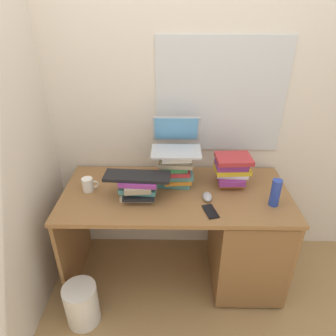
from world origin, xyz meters
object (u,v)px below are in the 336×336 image
Objects in this scene: book_stack_tall at (176,169)px; laptop at (176,142)px; desk at (230,235)px; book_stack_side at (232,169)px; book_stack_keyboard_riser at (138,187)px; water_bottle at (275,193)px; cell_phone at (210,211)px; mug at (88,185)px; wastebasket at (82,304)px; computer_mouse at (207,197)px; keyboard at (137,176)px.

laptop reaches higher than book_stack_tall.
desk is 6.21× the size of book_stack_side.
book_stack_side is (-0.01, 0.13, 0.47)m from desk.
book_stack_tall is 0.97× the size of book_stack_keyboard_riser.
laptop is 0.72m from water_bottle.
laptop is 2.43× the size of cell_phone.
desk is at bearing -25.11° from laptop.
book_stack_tall is at bearing 34.98° from book_stack_keyboard_riser.
book_stack_keyboard_riser is at bearing -11.95° from mug.
wastebasket is at bearing 178.22° from cell_phone.
computer_mouse is at bearing -48.89° from laptop.
book_stack_tall is at bearing 158.67° from water_bottle.
laptop reaches higher than computer_mouse.
wastebasket is (-1.01, -0.39, -0.27)m from desk.
computer_mouse is 0.80m from mug.
laptop is 3.18× the size of computer_mouse.
book_stack_tall is at bearing 40.31° from wastebasket.
water_bottle is (0.86, -0.07, 0.01)m from book_stack_keyboard_riser.
mug is 0.61× the size of water_bottle.
water_bottle is at bearing -21.33° from book_stack_tall.
cell_phone is (0.81, -0.23, -0.04)m from mug.
keyboard is at bearing -164.94° from book_stack_side.
book_stack_keyboard_riser is at bearing 146.01° from cell_phone.
laptop is 0.42m from computer_mouse.
book_stack_keyboard_riser is 1.90× the size of cell_phone.
book_stack_tall is (-0.40, 0.13, 0.47)m from desk.
book_stack_tall is 1.02× the size of book_stack_side.
laptop reaches higher than book_stack_side.
book_stack_side reaches higher than keyboard.
book_stack_side is at bearing 95.35° from desk.
computer_mouse is 0.42m from water_bottle.
mug is 0.79m from wastebasket.
computer_mouse is (0.21, -0.24, -0.28)m from laptop.
book_stack_side is at bearing 5.64° from mug.
book_stack_tall is 0.19m from laptop.
book_stack_tall is 1.85× the size of cell_phone.
water_bottle is 0.42m from cell_phone.
mug is (-0.80, 0.09, 0.03)m from computer_mouse.
wastebasket is (-0.83, -0.20, -0.62)m from cell_phone.
keyboard reaches higher than desk.
water_bottle is at bearing -4.79° from book_stack_keyboard_riser.
desk is at bearing 3.30° from book_stack_keyboard_riser.
keyboard is 0.37m from mug.
cell_phone is (0.21, -0.32, -0.12)m from book_stack_tall.
book_stack_tall reaches higher than wastebasket.
laptop is 0.66m from mug.
wastebasket is (-0.37, -0.35, -0.69)m from book_stack_keyboard_riser.
desk is 0.63m from book_stack_tall.
book_stack_tall is 0.83× the size of wastebasket.
computer_mouse is at bearing 171.94° from water_bottle.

